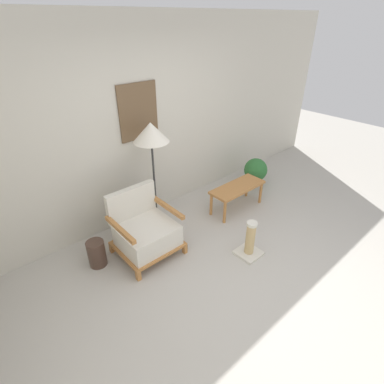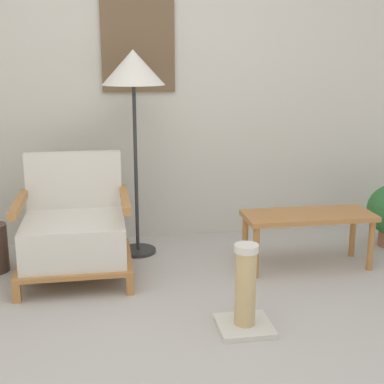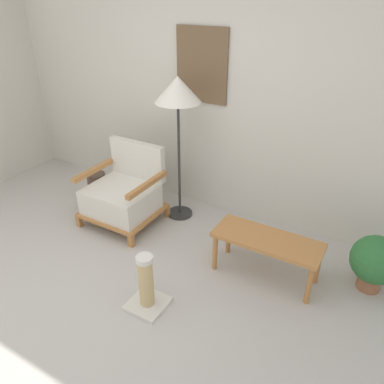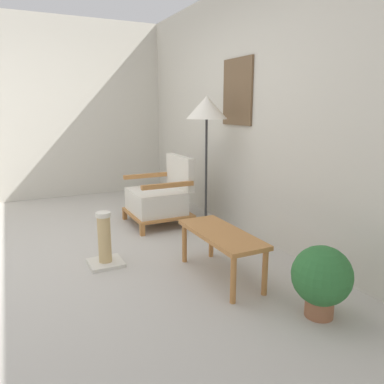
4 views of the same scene
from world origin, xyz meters
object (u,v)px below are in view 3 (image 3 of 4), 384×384
at_px(vase, 97,186).
at_px(potted_plant, 375,261).
at_px(coffee_table, 267,244).
at_px(floor_lamp, 178,96).
at_px(armchair, 124,194).
at_px(scratching_post, 147,287).

distance_m(vase, potted_plant, 3.01).
height_order(coffee_table, vase, coffee_table).
distance_m(floor_lamp, coffee_table, 1.60).
xyz_separation_m(floor_lamp, vase, (-1.02, -0.20, -1.16)).
bearing_deg(armchair, coffee_table, -3.10).
bearing_deg(coffee_table, vase, 172.67).
height_order(floor_lamp, potted_plant, floor_lamp).
xyz_separation_m(potted_plant, scratching_post, (-1.49, -1.10, -0.09)).
relative_size(floor_lamp, coffee_table, 1.66).
bearing_deg(potted_plant, scratching_post, -143.53).
xyz_separation_m(armchair, coffee_table, (1.61, -0.09, 0.02)).
height_order(floor_lamp, scratching_post, floor_lamp).
relative_size(armchair, potted_plant, 1.64).
height_order(vase, scratching_post, scratching_post).
xyz_separation_m(coffee_table, vase, (-2.19, 0.28, -0.17)).
bearing_deg(potted_plant, vase, -179.75).
bearing_deg(vase, coffee_table, -7.33).
bearing_deg(coffee_table, armchair, 176.90).
distance_m(vase, scratching_post, 1.87).
distance_m(armchair, vase, 0.63).
bearing_deg(scratching_post, vase, 144.37).
relative_size(armchair, scratching_post, 1.66).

